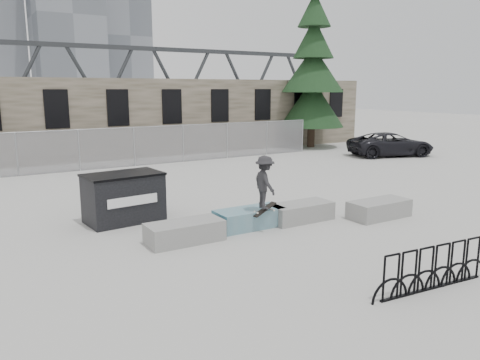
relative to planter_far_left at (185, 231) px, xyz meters
name	(u,v)px	position (x,y,z in m)	size (l,w,h in m)	color
ground	(275,225)	(2.89, -0.02, -0.29)	(120.00, 120.00, 0.00)	#AAAAA6
stone_wall	(112,118)	(2.89, 16.22, 1.96)	(36.00, 2.58, 4.50)	brown
chainlink_fence	(134,146)	(2.89, 12.48, 0.74)	(22.06, 0.06, 2.02)	gray
planter_far_left	(185,231)	(0.00, 0.00, 0.00)	(2.00, 0.90, 0.54)	gray
planter_center_left	(249,217)	(2.15, 0.24, 0.00)	(2.00, 0.90, 0.54)	teal
planter_center_right	(300,211)	(3.84, 0.03, 0.00)	(2.00, 0.90, 0.54)	gray
planter_offset	(379,208)	(6.15, -0.97, 0.00)	(2.00, 0.90, 0.54)	gray
dumpster	(124,197)	(-0.75, 2.73, 0.45)	(2.35, 1.56, 1.47)	black
bike_rack	(434,268)	(3.01, -5.25, 0.15)	(3.13, 0.32, 0.90)	black
spruce_tree	(313,74)	(15.85, 14.01, 4.61)	(4.31, 4.31, 11.50)	#38281E
truss_bridge	(102,87)	(12.89, 54.98, 3.84)	(70.00, 3.00, 9.80)	#2D3033
suv	(391,144)	(17.14, 8.22, 0.40)	(2.30, 4.99, 1.39)	black
skateboarder	(265,182)	(2.36, -0.21, 1.08)	(0.78, 1.03, 1.69)	#262528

